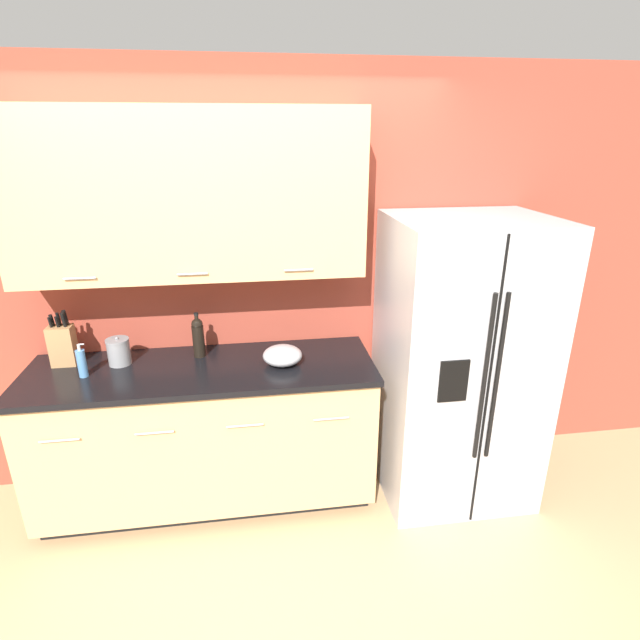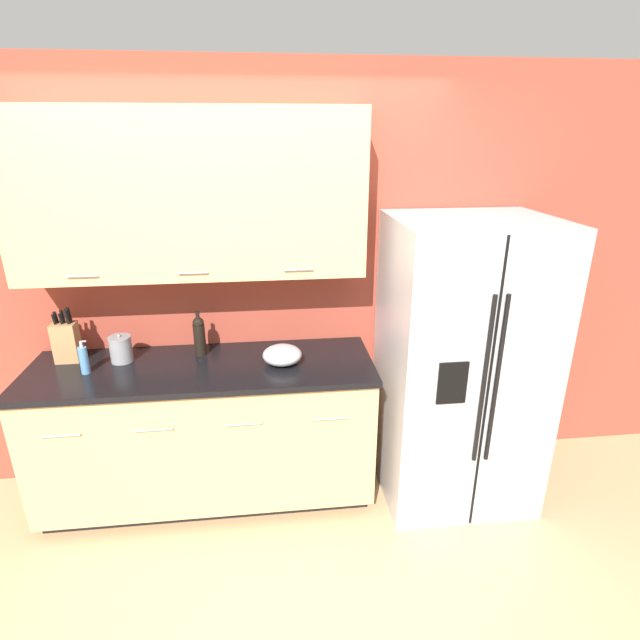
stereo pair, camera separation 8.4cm
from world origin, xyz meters
name	(u,v)px [view 2 (the right image)]	position (x,y,z in m)	size (l,w,h in m)	color
ground_plane	(245,626)	(0.00, 0.00, 0.00)	(14.00, 14.00, 0.00)	tan
wall_back	(226,261)	(-0.07, 1.25, 1.47)	(10.00, 0.39, 2.60)	#993D2D
counter_unit	(208,432)	(-0.23, 0.96, 0.47)	(2.00, 0.64, 0.93)	black
refrigerator	(460,364)	(1.32, 0.89, 0.88)	(0.90, 0.79, 1.77)	#B2B2B5
knife_block	(66,341)	(-1.01, 1.10, 1.06)	(0.14, 0.10, 0.33)	#A87A4C
wine_bottle	(199,335)	(-0.24, 1.11, 1.06)	(0.07, 0.07, 0.28)	black
soap_dispenser	(84,360)	(-0.86, 0.93, 1.01)	(0.05, 0.05, 0.20)	#4C7FB2
steel_canister	(121,349)	(-0.70, 1.06, 1.01)	(0.13, 0.13, 0.17)	gray
mixing_bowl	(282,355)	(0.24, 0.92, 0.99)	(0.23, 0.23, 0.11)	#A3A3A5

